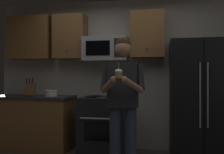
# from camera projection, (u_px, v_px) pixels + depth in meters

# --- Properties ---
(wall_back) EXTENTS (4.40, 0.10, 2.60)m
(wall_back) POSITION_uv_depth(u_px,v_px,m) (117.00, 74.00, 4.57)
(wall_back) COLOR beige
(wall_back) RESTS_ON ground
(oven_range) EXTENTS (0.76, 0.70, 0.93)m
(oven_range) POSITION_uv_depth(u_px,v_px,m) (104.00, 125.00, 4.22)
(oven_range) COLOR black
(oven_range) RESTS_ON ground
(microwave) EXTENTS (0.74, 0.41, 0.40)m
(microwave) POSITION_uv_depth(u_px,v_px,m) (106.00, 49.00, 4.33)
(microwave) COLOR #9EA0A5
(refrigerator) EXTENTS (0.90, 0.75, 1.80)m
(refrigerator) POSITION_uv_depth(u_px,v_px,m) (200.00, 100.00, 3.90)
(refrigerator) COLOR black
(refrigerator) RESTS_ON ground
(cabinet_row_upper) EXTENTS (2.78, 0.36, 0.76)m
(cabinet_row_upper) POSITION_uv_depth(u_px,v_px,m) (74.00, 37.00, 4.49)
(cabinet_row_upper) COLOR brown
(counter_left) EXTENTS (1.44, 0.66, 0.92)m
(counter_left) POSITION_uv_depth(u_px,v_px,m) (32.00, 122.00, 4.48)
(counter_left) COLOR brown
(counter_left) RESTS_ON ground
(knife_block) EXTENTS (0.16, 0.15, 0.32)m
(knife_block) POSITION_uv_depth(u_px,v_px,m) (30.00, 89.00, 4.44)
(knife_block) COLOR brown
(knife_block) RESTS_ON counter_left
(bowl_large_white) EXTENTS (0.23, 0.23, 0.11)m
(bowl_large_white) POSITION_uv_depth(u_px,v_px,m) (51.00, 93.00, 4.39)
(bowl_large_white) COLOR white
(bowl_large_white) RESTS_ON counter_left
(person) EXTENTS (0.60, 0.48, 1.76)m
(person) POSITION_uv_depth(u_px,v_px,m) (123.00, 97.00, 3.29)
(person) COLOR #383F59
(person) RESTS_ON ground
(cupcake) EXTENTS (0.09, 0.09, 0.17)m
(cupcake) POSITION_uv_depth(u_px,v_px,m) (119.00, 73.00, 2.97)
(cupcake) COLOR #A87F56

